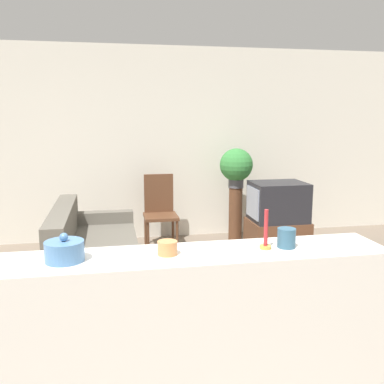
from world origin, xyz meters
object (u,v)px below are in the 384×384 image
Objects in this scene: television at (278,202)px; wooden_chair at (160,208)px; decorative_bowl at (65,251)px; couch at (92,255)px; potted_plant at (236,166)px.

wooden_chair is at bearing 157.00° from television.
television is 3.55m from decorative_bowl.
couch is 1.71× the size of wooden_chair.
potted_plant is at bearing 59.00° from decorative_bowl.
decorative_bowl is at bearing -121.00° from potted_plant.
potted_plant is (-0.37, 0.60, 0.39)m from television.
potted_plant is (1.91, 1.13, 0.78)m from couch.
wooden_chair is 1.19m from potted_plant.
potted_plant is at bearing 30.50° from couch.
decorative_bowl is (-0.05, -2.13, 0.73)m from couch.
television is 1.56m from wooden_chair.
decorative_bowl reaches higher than wooden_chair.
potted_plant is 3.80m from decorative_bowl.
decorative_bowl reaches higher than television.
wooden_chair reaches higher than couch.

